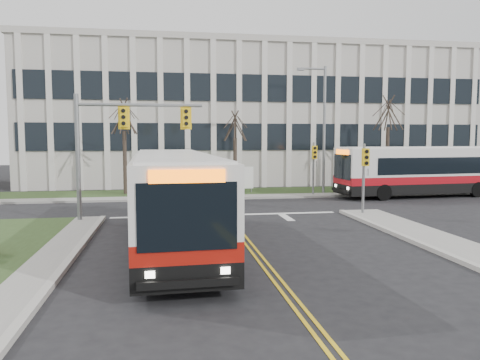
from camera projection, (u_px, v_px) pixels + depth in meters
name	position (u px, v px, depth m)	size (l,w,h in m)	color
ground	(255.00, 252.00, 16.86)	(120.00, 120.00, 0.00)	black
sidewalk_cross	(284.00, 196.00, 32.58)	(44.00, 1.60, 0.14)	#9E9B93
building_lawn	(275.00, 192.00, 35.34)	(44.00, 5.00, 0.12)	#2F441D
office_building	(247.00, 119.00, 46.61)	(40.00, 16.00, 12.00)	beige
mast_arm_signal	(113.00, 135.00, 22.64)	(6.11, 0.38, 6.20)	slate
signal_pole_near	(365.00, 168.00, 24.55)	(0.34, 0.39, 3.80)	slate
signal_pole_far	(314.00, 161.00, 32.91)	(0.34, 0.39, 3.80)	slate
streetlight	(322.00, 123.00, 33.59)	(2.15, 0.25, 9.20)	slate
directory_sign	(243.00, 178.00, 34.36)	(1.50, 0.12, 2.00)	slate
tree_left	(124.00, 118.00, 33.13)	(1.80, 1.80, 7.70)	#42352B
tree_mid	(235.00, 127.00, 34.63)	(1.80, 1.80, 6.82)	#42352B
tree_right	(388.00, 115.00, 36.23)	(1.80, 1.80, 8.25)	#42352B
bus_main	(173.00, 201.00, 17.59)	(2.80, 12.91, 3.44)	silver
bus_cross	(426.00, 172.00, 32.82)	(2.78, 12.83, 3.42)	silver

